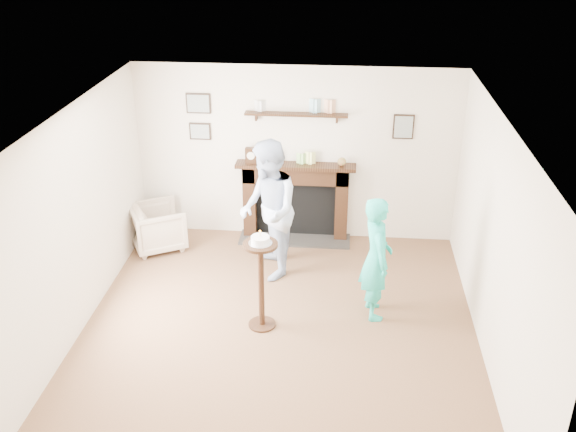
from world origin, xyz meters
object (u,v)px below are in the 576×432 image
object	(u,v)px
woman	(372,313)
pedestal_table	(261,268)
armchair	(160,247)
man	(269,272)

from	to	relation	value
woman	pedestal_table	bearing A→B (deg)	95.00
pedestal_table	armchair	bearing A→B (deg)	134.31
armchair	pedestal_table	xyz separation A→B (m)	(1.70, -1.74, 0.76)
man	woman	size ratio (longest dim) A/B	1.22
man	pedestal_table	world-z (taller)	pedestal_table
armchair	man	distance (m)	1.73
man	woman	bearing A→B (deg)	41.81
man	pedestal_table	distance (m)	1.41
armchair	woman	distance (m)	3.28
armchair	pedestal_table	size ratio (longest dim) A/B	0.57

